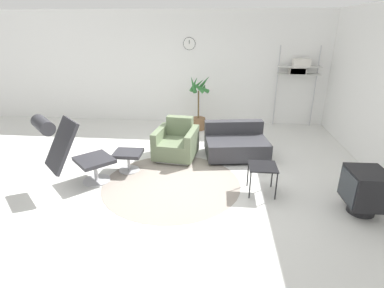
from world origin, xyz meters
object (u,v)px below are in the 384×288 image
object	(u,v)px
couch_low	(236,144)
shelf_unit	(299,69)
potted_plant	(199,107)
armchair_red	(177,144)
ottoman	(128,157)
crt_television	(365,190)
side_table	(263,169)
lounge_chair	(69,146)

from	to	relation	value
couch_low	shelf_unit	distance (m)	2.81
potted_plant	shelf_unit	distance (m)	2.57
armchair_red	ottoman	bearing A→B (deg)	49.01
crt_television	side_table	bearing A→B (deg)	71.47
lounge_chair	crt_television	xyz separation A→B (m)	(4.24, -0.28, -0.37)
couch_low	shelf_unit	bearing A→B (deg)	-135.12
couch_low	lounge_chair	bearing A→B (deg)	22.28
ottoman	crt_television	world-z (taller)	crt_television
armchair_red	shelf_unit	bearing A→B (deg)	-133.57
side_table	lounge_chair	bearing A→B (deg)	-177.39
lounge_chair	armchair_red	xyz separation A→B (m)	(1.45, 1.36, -0.44)
lounge_chair	shelf_unit	distance (m)	5.49
side_table	crt_television	world-z (taller)	crt_television
lounge_chair	crt_television	world-z (taller)	lounge_chair
armchair_red	side_table	bearing A→B (deg)	147.54
couch_low	side_table	size ratio (longest dim) A/B	2.84
crt_television	couch_low	bearing A→B (deg)	41.33
armchair_red	couch_low	xyz separation A→B (m)	(1.15, 0.16, -0.04)
crt_television	potted_plant	xyz separation A→B (m)	(-2.49, 3.38, 0.21)
couch_low	shelf_unit	world-z (taller)	shelf_unit
couch_low	potted_plant	bearing A→B (deg)	-69.84
potted_plant	lounge_chair	bearing A→B (deg)	-119.43
lounge_chair	potted_plant	distance (m)	3.56
lounge_chair	ottoman	distance (m)	1.07
lounge_chair	side_table	size ratio (longest dim) A/B	2.69
ottoman	couch_low	distance (m)	2.09
lounge_chair	ottoman	size ratio (longest dim) A/B	2.51
armchair_red	potted_plant	bearing A→B (deg)	-92.65
couch_low	side_table	xyz separation A→B (m)	(0.33, -1.39, 0.17)
potted_plant	shelf_unit	bearing A→B (deg)	10.66
armchair_red	side_table	world-z (taller)	armchair_red
crt_television	potted_plant	distance (m)	4.20
armchair_red	potted_plant	distance (m)	1.78
lounge_chair	shelf_unit	bearing A→B (deg)	85.67
lounge_chair	armchair_red	size ratio (longest dim) A/B	1.35
side_table	potted_plant	xyz separation A→B (m)	(-1.18, 2.97, 0.15)
lounge_chair	armchair_red	bearing A→B (deg)	88.32
ottoman	couch_low	bearing A→B (deg)	23.65
armchair_red	lounge_chair	bearing A→B (deg)	50.60
couch_low	crt_television	world-z (taller)	couch_low
ottoman	lounge_chair	bearing A→B (deg)	-134.97
side_table	potted_plant	bearing A→B (deg)	111.69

